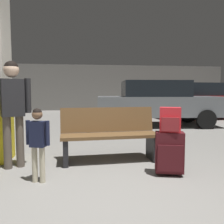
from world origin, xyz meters
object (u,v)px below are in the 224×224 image
Objects in this scene: bench at (109,135)px; backpack_bright at (170,120)px; adult at (12,103)px; parked_car_near at (157,102)px; suitcase at (169,152)px; child at (38,137)px; parked_car_side at (206,100)px.

backpack_bright is (0.73, -0.81, 0.33)m from bench.
adult is 5.48m from parked_car_near.
bench is 1.10m from suitcase.
adult reaches higher than suitcase.
bench is 1.71× the size of child.
parked_car_side is at bearing 33.82° from parked_car_near.
parked_car_side reaches higher than suitcase.
adult reaches higher than parked_car_side.
backpack_bright is 7.81m from parked_car_side.
bench is 1.32m from child.
child is at bearing -131.71° from parked_car_side.
adult is 8.74m from parked_car_side.
bench is at bearing 132.10° from suitcase.
bench is at bearing 39.50° from child.
suitcase is 0.45m from backpack_bright.
bench is 4.78× the size of backpack_bright.
parked_car_near is at bearing 48.75° from adult.
suitcase is 0.38× the size of adult.
adult is at bearing 125.09° from child.
suitcase is at bearing -16.08° from adult.
backpack_bright is 0.08× the size of parked_car_near.
child is 5.72m from parked_car_near.
backpack_bright is at bearing 0.81° from child.
parked_car_side is at bearing 48.29° from child.
adult reaches higher than parked_car_near.
backpack_bright is 1.76m from child.
parked_car_near and parked_car_side have the same top height.
suitcase is 4.98m from parked_car_near.
bench is at bearing 6.67° from adult.
parked_car_near reaches higher than suitcase.
backpack_bright is at bearing -122.21° from parked_car_side.
child is (-1.75, -0.02, 0.26)m from suitcase.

